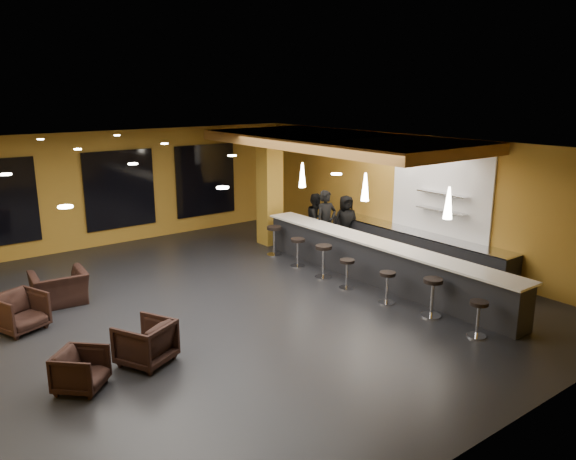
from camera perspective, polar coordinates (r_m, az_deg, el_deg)
floor at (r=12.92m, az=-5.77°, el=-7.58°), size 12.00×13.00×0.10m
ceiling at (r=12.07m, az=-6.20°, el=8.51°), size 12.00×13.00×0.10m
wall_back at (r=18.18m, az=-16.85°, el=4.17°), size 12.00×0.10×3.50m
wall_front at (r=7.83m, az=20.27°, el=-9.11°), size 12.00×0.10×3.50m
wall_right at (r=16.27m, az=12.54°, el=3.32°), size 0.10×13.00×3.50m
wood_soffit at (r=15.27m, az=4.90°, el=9.01°), size 3.60×8.00×0.28m
window_center at (r=18.09m, az=-16.71°, el=3.97°), size 2.20×0.06×2.40m
window_right at (r=19.33m, az=-8.37°, el=5.04°), size 2.20×0.06×2.40m
tile_backsplash at (r=15.54m, az=15.17°, el=3.59°), size 0.06×3.20×2.40m
bar_counter at (r=14.18m, az=9.03°, el=-3.33°), size 0.60×8.00×1.00m
bar_top at (r=14.03m, az=9.11°, el=-1.28°), size 0.78×8.10×0.05m
prep_counter at (r=15.96m, az=12.71°, el=-1.78°), size 0.70×6.00×0.86m
prep_top at (r=15.84m, az=12.80°, el=-0.20°), size 0.72×6.00×0.03m
wall_shelf_lower at (r=15.39m, az=15.34°, el=1.96°), size 0.30×1.50×0.03m
wall_shelf_upper at (r=15.30m, az=15.45°, el=3.61°), size 0.30×1.50×0.03m
column at (r=17.28m, az=-1.88°, el=4.27°), size 0.60×0.60×3.50m
pendant_0 at (r=12.48m, az=15.98°, el=2.66°), size 0.20×0.20×0.70m
pendant_1 at (r=14.09m, az=7.85°, el=4.35°), size 0.20×0.20×0.70m
pendant_2 at (r=15.92m, az=1.46°, el=5.61°), size 0.20×0.20×0.70m
staff_a at (r=16.36m, az=3.90°, el=0.78°), size 0.72×0.51×1.88m
staff_b at (r=17.07m, az=2.92°, el=0.99°), size 0.98×0.87×1.66m
staff_c at (r=17.03m, az=5.89°, el=0.82°), size 0.92×0.76×1.62m
armchair_a at (r=9.87m, az=-20.28°, el=-13.20°), size 1.03×1.03×0.67m
armchair_b at (r=10.36m, az=-14.28°, el=-11.01°), size 1.14×1.15×0.79m
armchair_c at (r=12.52m, az=-25.59°, el=-7.52°), size 1.10×1.12×0.79m
armchair_d at (r=13.67m, az=-22.22°, el=-5.48°), size 1.24×1.11×0.75m
bar_stool_0 at (r=11.62m, az=18.77°, el=-8.10°), size 0.37×0.37×0.74m
bar_stool_1 at (r=12.30m, az=14.47°, el=-6.16°), size 0.43×0.43×0.85m
bar_stool_2 at (r=12.85m, az=10.05°, el=-5.36°), size 0.37×0.37×0.74m
bar_stool_3 at (r=13.65m, az=6.00°, el=-4.06°), size 0.37×0.37×0.73m
bar_stool_4 at (r=14.34m, az=3.63°, el=-2.76°), size 0.44×0.44×0.86m
bar_stool_5 at (r=15.23m, az=1.00°, el=-1.91°), size 0.40×0.40×0.79m
bar_stool_6 at (r=16.23m, az=-1.41°, el=-0.70°), size 0.44×0.44×0.87m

